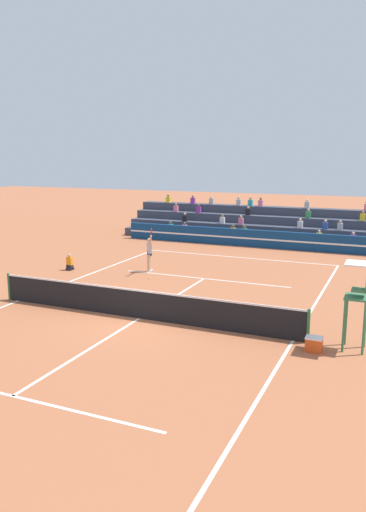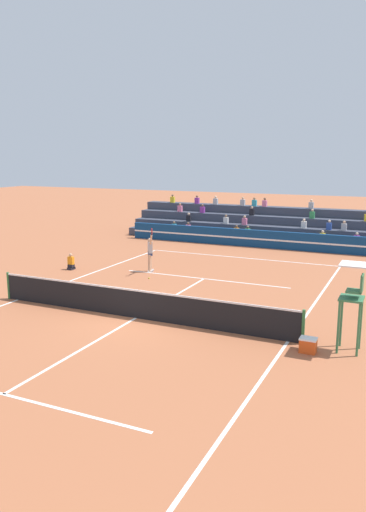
{
  "view_description": "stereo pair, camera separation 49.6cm",
  "coord_description": "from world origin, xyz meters",
  "px_view_note": "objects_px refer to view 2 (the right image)",
  "views": [
    {
      "loc": [
        8.26,
        -15.02,
        5.73
      ],
      "look_at": [
        -0.91,
        6.01,
        1.1
      ],
      "focal_mm": 35.0,
      "sensor_mm": 36.0,
      "label": 1
    },
    {
      "loc": [
        8.71,
        -14.82,
        5.73
      ],
      "look_at": [
        -0.91,
        6.01,
        1.1
      ],
      "focal_mm": 35.0,
      "sensor_mm": 36.0,
      "label": 2
    }
  ],
  "objects_px": {
    "tennis_ball": "(149,278)",
    "equipment_cooler": "(308,345)",
    "umpire_chair": "(353,296)",
    "ball_kid_courtside": "(71,263)",
    "tennis_player": "(150,252)"
  },
  "relations": [
    {
      "from": "tennis_ball",
      "to": "umpire_chair",
      "type": "bearing_deg",
      "value": -28.72
    },
    {
      "from": "tennis_ball",
      "to": "equipment_cooler",
      "type": "distance_m",
      "value": 10.45
    },
    {
      "from": "ball_kid_courtside",
      "to": "tennis_ball",
      "type": "height_order",
      "value": "ball_kid_courtside"
    },
    {
      "from": "ball_kid_courtside",
      "to": "tennis_ball",
      "type": "xyz_separation_m",
      "value": [
        4.56,
        -0.05,
        -0.3
      ]
    },
    {
      "from": "tennis_player",
      "to": "tennis_ball",
      "type": "xyz_separation_m",
      "value": [
        0.65,
        -1.33,
        -0.95
      ]
    },
    {
      "from": "ball_kid_courtside",
      "to": "tennis_ball",
      "type": "relative_size",
      "value": 12.43
    },
    {
      "from": "tennis_ball",
      "to": "ball_kid_courtside",
      "type": "bearing_deg",
      "value": 179.37
    },
    {
      "from": "umpire_chair",
      "to": "ball_kid_courtside",
      "type": "height_order",
      "value": "umpire_chair"
    },
    {
      "from": "tennis_player",
      "to": "umpire_chair",
      "type": "bearing_deg",
      "value": -32.7
    },
    {
      "from": "tennis_player",
      "to": "tennis_ball",
      "type": "distance_m",
      "value": 1.75
    },
    {
      "from": "tennis_ball",
      "to": "equipment_cooler",
      "type": "relative_size",
      "value": 0.14
    },
    {
      "from": "ball_kid_courtside",
      "to": "equipment_cooler",
      "type": "height_order",
      "value": "ball_kid_courtside"
    },
    {
      "from": "umpire_chair",
      "to": "tennis_ball",
      "type": "height_order",
      "value": "umpire_chair"
    },
    {
      "from": "umpire_chair",
      "to": "ball_kid_courtside",
      "type": "relative_size",
      "value": 3.16
    },
    {
      "from": "umpire_chair",
      "to": "tennis_player",
      "type": "bearing_deg",
      "value": 147.3
    }
  ]
}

